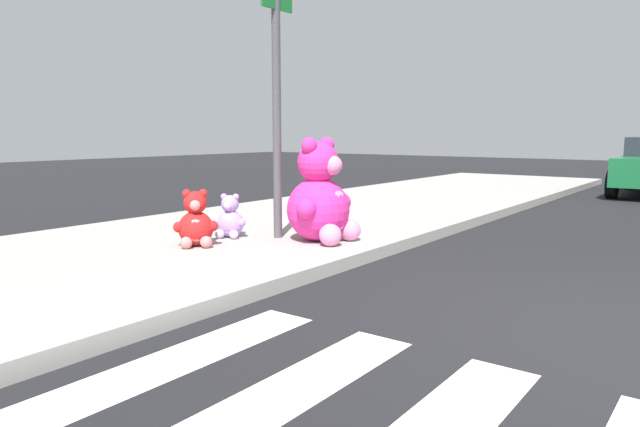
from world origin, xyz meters
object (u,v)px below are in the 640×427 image
sign_pole (277,105)px  plush_pink_large (321,200)px  plush_red (196,223)px  plush_lavender (230,220)px  plush_yellow (318,216)px

sign_pole → plush_pink_large: bearing=-76.5°
plush_red → sign_pole: bearing=-22.4°
plush_pink_large → plush_red: 1.56m
sign_pole → plush_lavender: 1.60m
plush_pink_large → plush_yellow: plush_pink_large is taller
plush_lavender → plush_red: plush_red is taller
plush_pink_large → sign_pole: bearing=103.5°
plush_pink_large → plush_yellow: bearing=39.8°
sign_pole → plush_red: bearing=157.6°
plush_pink_large → plush_yellow: size_ratio=2.54×
sign_pole → plush_pink_large: 1.32m
plush_pink_large → plush_yellow: (0.61, 0.51, -0.32)m
sign_pole → plush_pink_large: (0.14, -0.59, -1.18)m
plush_pink_large → plush_red: size_ratio=1.89×
plush_lavender → plush_yellow: (1.11, -0.60, -0.02)m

